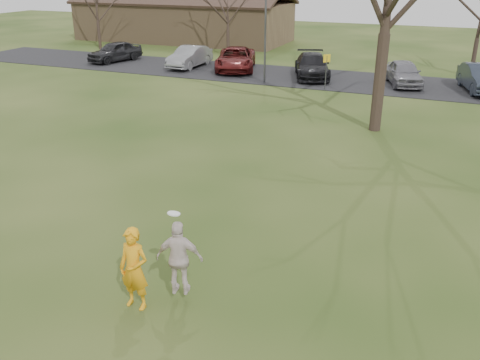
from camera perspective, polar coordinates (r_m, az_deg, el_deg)
name	(u,v)px	position (r m, az deg, el deg)	size (l,w,h in m)	color
ground	(169,310)	(11.55, -7.85, -14.10)	(120.00, 120.00, 0.00)	#1E380F
parking_strip	(368,82)	(33.93, 13.93, 10.45)	(62.00, 6.50, 0.04)	black
player_defender	(134,269)	(11.27, -11.64, -9.61)	(0.69, 0.45, 1.88)	orange
car_0	(115,51)	(41.30, -13.69, 13.66)	(1.75, 4.35, 1.48)	#242426
car_1	(190,57)	(38.02, -5.60, 13.42)	(1.55, 4.44, 1.46)	gray
car_2	(236,59)	(36.75, -0.48, 13.26)	(2.54, 5.51, 1.53)	#5D1615
car_3	(312,66)	(34.63, 7.97, 12.42)	(2.08, 5.12, 1.49)	black
car_4	(404,73)	(33.59, 17.69, 11.24)	(1.72, 4.27, 1.45)	slate
catching_play	(180,258)	(11.19, -6.70, -8.59)	(1.08, 0.67, 2.00)	silver
building	(183,20)	(52.42, -6.28, 17.24)	(20.60, 8.50, 5.14)	#8C6D4C
lamp_post	(266,17)	(32.39, 2.85, 17.59)	(0.34, 0.34, 6.27)	#47474C
sign_yellow	(326,65)	(31.13, 9.54, 12.42)	(0.35, 0.35, 2.08)	#47474C
small_tree_row	(454,14)	(38.04, 22.62, 16.63)	(55.00, 5.90, 8.50)	#352821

